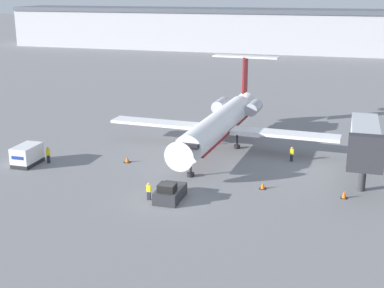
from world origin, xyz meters
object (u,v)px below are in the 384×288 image
worker_on_apron (48,154)px  traffic_cone_right (263,186)px  worker_by_wing (292,154)px  traffic_cone_mid (344,194)px  airplane_main (220,123)px  traffic_cone_left (127,159)px  luggage_cart (27,155)px  worker_near_tug (149,191)px  jet_bridge (365,140)px  pushback_tug (170,193)px

worker_on_apron → traffic_cone_right: bearing=-2.9°
worker_by_wing → traffic_cone_mid: 11.30m
airplane_main → traffic_cone_left: airplane_main is taller
luggage_cart → worker_on_apron: size_ratio=1.95×
traffic_cone_right → traffic_cone_mid: bearing=-2.2°
airplane_main → traffic_cone_left: bearing=-136.6°
worker_by_wing → worker_on_apron: 27.07m
airplane_main → worker_near_tug: size_ratio=16.77×
worker_near_tug → luggage_cart: bearing=160.7°
worker_on_apron → jet_bridge: jet_bridge is taller
pushback_tug → worker_near_tug: 1.94m
pushback_tug → luggage_cart: bearing=164.3°
luggage_cart → jet_bridge: jet_bridge is taller
airplane_main → pushback_tug: 17.31m
traffic_cone_right → worker_by_wing: bearing=79.4°
worker_on_apron → traffic_cone_mid: worker_on_apron is taller
worker_by_wing → traffic_cone_mid: bearing=-58.8°
traffic_cone_mid → airplane_main: bearing=140.1°
worker_on_apron → luggage_cart: bearing=-146.9°
worker_by_wing → worker_near_tug: bearing=-127.0°
airplane_main → traffic_cone_mid: 19.39m
worker_near_tug → worker_by_wing: bearing=53.0°
jet_bridge → airplane_main: bearing=154.7°
worker_near_tug → worker_on_apron: (-14.47, 6.95, 0.11)m
worker_near_tug → traffic_cone_mid: (17.19, 5.42, -0.51)m
worker_by_wing → airplane_main: bearing=163.4°
traffic_cone_left → traffic_cone_right: (15.76, -3.85, -0.03)m
luggage_cart → worker_near_tug: bearing=-19.3°
traffic_cone_left → jet_bridge: jet_bridge is taller
traffic_cone_left → airplane_main: bearing=43.4°
pushback_tug → worker_on_apron: worker_on_apron is taller
pushback_tug → traffic_cone_mid: pushback_tug is taller
worker_by_wing → worker_on_apron: size_ratio=0.90×
worker_on_apron → jet_bridge: bearing=5.3°
worker_near_tug → traffic_cone_right: 11.18m
worker_near_tug → airplane_main: bearing=82.1°
worker_on_apron → traffic_cone_right: (24.06, -1.23, -0.67)m
luggage_cart → traffic_cone_mid: size_ratio=4.78×
worker_on_apron → jet_bridge: size_ratio=0.16×
worker_near_tug → jet_bridge: jet_bridge is taller
worker_near_tug → traffic_cone_mid: 18.03m
worker_on_apron → airplane_main: bearing=32.5°
airplane_main → jet_bridge: 18.04m
traffic_cone_left → jet_bridge: size_ratio=0.06×
traffic_cone_mid → jet_bridge: bearing=71.4°
luggage_cart → worker_on_apron: luggage_cart is taller
traffic_cone_mid → jet_bridge: size_ratio=0.07×
worker_by_wing → worker_on_apron: worker_on_apron is taller
pushback_tug → luggage_cart: luggage_cart is taller
worker_by_wing → traffic_cone_left: (-17.52, -5.52, -0.53)m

